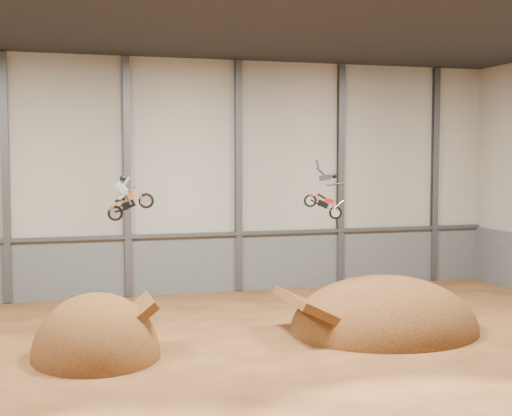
{
  "coord_description": "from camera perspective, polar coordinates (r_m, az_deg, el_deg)",
  "views": [
    {
      "loc": [
        -7.5,
        -26.95,
        8.23
      ],
      "look_at": [
        1.36,
        4.0,
        5.89
      ],
      "focal_mm": 50.0,
      "sensor_mm": 36.0,
      "label": 1
    }
  ],
  "objects": [
    {
      "name": "lower_band_back",
      "position": [
        43.0,
        -5.76,
        -4.53
      ],
      "size": [
        39.8,
        0.18,
        3.5
      ],
      "primitive_type": "cube",
      "color": "slate",
      "rests_on": "ground"
    },
    {
      "name": "back_wall",
      "position": [
        42.63,
        -5.83,
        2.49
      ],
      "size": [
        40.0,
        0.1,
        14.0
      ],
      "primitive_type": "cube",
      "color": "#ABA597",
      "rests_on": "ground"
    },
    {
      "name": "floor",
      "position": [
        29.16,
        -0.41,
        -12.23
      ],
      "size": [
        40.0,
        40.0,
        0.0
      ],
      "primitive_type": "plane",
      "color": "#512D15",
      "rests_on": "ground"
    },
    {
      "name": "steel_column_2",
      "position": [
        41.97,
        -10.27,
        2.41
      ],
      "size": [
        0.4,
        0.36,
        13.9
      ],
      "primitive_type": "cube",
      "color": "#47494F",
      "rests_on": "ground"
    },
    {
      "name": "takeoff_ramp",
      "position": [
        30.63,
        -12.64,
        -11.53
      ],
      "size": [
        5.24,
        6.05,
        5.24
      ],
      "primitive_type": "ellipsoid",
      "color": "#442511",
      "rests_on": "ground"
    },
    {
      "name": "ceiling",
      "position": [
        28.56,
        -0.42,
        15.82
      ],
      "size": [
        40.0,
        40.0,
        0.0
      ],
      "primitive_type": "plane",
      "color": "black",
      "rests_on": "back_wall"
    },
    {
      "name": "steel_rail",
      "position": [
        42.62,
        -5.74,
        -2.16
      ],
      "size": [
        39.8,
        0.35,
        0.2
      ],
      "primitive_type": "cube",
      "color": "#47494F",
      "rests_on": "lower_band_back"
    },
    {
      "name": "fmx_rider_b",
      "position": [
        32.53,
        5.16,
        1.51
      ],
      "size": [
        3.22,
        1.57,
        2.98
      ],
      "primitive_type": null,
      "rotation": [
        0.0,
        0.44,
        -0.29
      ],
      "color": "red"
    },
    {
      "name": "fmx_rider_a",
      "position": [
        31.93,
        -9.78,
        1.26
      ],
      "size": [
        2.82,
        1.4,
        2.6
      ],
      "primitive_type": null,
      "rotation": [
        0.0,
        -0.38,
        -0.23
      ],
      "color": "#C75914"
    },
    {
      "name": "landing_ramp",
      "position": [
        34.67,
        10.21,
        -9.64
      ],
      "size": [
        9.02,
        7.98,
        5.2
      ],
      "primitive_type": "ellipsoid",
      "color": "#442511",
      "rests_on": "ground"
    },
    {
      "name": "steel_column_1",
      "position": [
        41.84,
        -19.4,
        2.24
      ],
      "size": [
        0.4,
        0.36,
        13.9
      ],
      "primitive_type": "cube",
      "color": "#47494F",
      "rests_on": "ground"
    },
    {
      "name": "steel_column_4",
      "position": [
        45.28,
        6.78,
        2.57
      ],
      "size": [
        0.4,
        0.36,
        13.9
      ],
      "primitive_type": "cube",
      "color": "#47494F",
      "rests_on": "ground"
    },
    {
      "name": "steel_column_3",
      "position": [
        43.15,
        -1.42,
        2.53
      ],
      "size": [
        0.4,
        0.36,
        13.9
      ],
      "primitive_type": "cube",
      "color": "#47494F",
      "rests_on": "ground"
    },
    {
      "name": "steel_column_5",
      "position": [
        48.25,
        14.11,
        2.57
      ],
      "size": [
        0.4,
        0.36,
        13.9
      ],
      "primitive_type": "cube",
      "color": "#47494F",
      "rests_on": "ground"
    }
  ]
}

